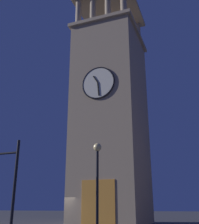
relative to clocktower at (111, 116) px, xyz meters
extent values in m
cube|color=gray|center=(0.00, -0.02, -0.67)|extent=(6.76, 8.19, 21.26)
cube|color=gray|center=(0.00, -0.02, 10.16)|extent=(7.36, 8.79, 0.40)
cylinder|color=gray|center=(-2.78, 3.47, 12.21)|extent=(0.70, 0.70, 3.69)
cylinder|color=gray|center=(-0.93, 3.47, 12.21)|extent=(0.70, 0.70, 3.69)
cylinder|color=gray|center=(0.93, 3.47, 12.21)|extent=(0.70, 0.70, 3.69)
cylinder|color=gray|center=(2.78, 3.47, 12.21)|extent=(0.70, 0.70, 3.69)
cylinder|color=gray|center=(-2.78, -3.52, 12.21)|extent=(0.70, 0.70, 3.69)
cylinder|color=gray|center=(-0.93, -3.52, 12.21)|extent=(0.70, 0.70, 3.69)
cylinder|color=gray|center=(0.93, -3.52, 12.21)|extent=(0.70, 0.70, 3.69)
cylinder|color=gray|center=(2.78, -3.52, 12.21)|extent=(0.70, 0.70, 3.69)
cube|color=gray|center=(0.00, -0.02, 14.25)|extent=(7.36, 8.79, 0.40)
cylinder|color=black|center=(0.00, -0.02, 15.80)|extent=(0.12, 0.12, 2.69)
cylinder|color=silver|center=(0.00, 4.13, 2.36)|extent=(3.40, 0.12, 3.40)
torus|color=black|center=(0.00, 4.15, 2.36)|extent=(3.56, 0.16, 3.56)
cube|color=black|center=(0.24, 4.23, 2.76)|extent=(0.58, 0.06, 0.86)
cube|color=black|center=(-0.06, 4.23, 1.64)|extent=(0.25, 0.06, 1.45)
cube|color=orange|center=(0.00, 4.02, -9.30)|extent=(3.20, 0.24, 4.00)
cylinder|color=black|center=(0.08, 15.92, -8.74)|extent=(0.16, 0.16, 5.12)
cylinder|color=black|center=(-3.99, 14.47, -9.05)|extent=(0.14, 0.14, 4.49)
sphere|color=#F9DB8C|center=(-3.99, 14.47, -6.59)|extent=(0.44, 0.44, 0.44)
camera|label=1|loc=(-9.45, 28.39, -9.67)|focal=44.82mm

